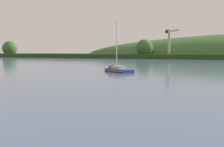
{
  "coord_description": "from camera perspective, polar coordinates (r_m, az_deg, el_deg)",
  "views": [
    {
      "loc": [
        13.27,
        2.12,
        4.42
      ],
      "look_at": [
        -3.64,
        33.49,
        1.54
      ],
      "focal_mm": 42.43,
      "sensor_mm": 36.0,
      "label": 1
    }
  ],
  "objects": [
    {
      "name": "sailboat_far_left",
      "position": [
        59.94,
        0.9,
        0.57
      ],
      "size": [
        9.01,
        6.92,
        12.82
      ],
      "rotation": [
        0.0,
        0.0,
        2.61
      ],
      "color": "navy",
      "rests_on": "ground"
    },
    {
      "name": "dockside_crane",
      "position": [
        195.12,
        12.25,
        6.24
      ],
      "size": [
        12.67,
        11.78,
        20.83
      ],
      "rotation": [
        0.0,
        0.0,
        5.54
      ],
      "color": "#4C4C51",
      "rests_on": "ground"
    }
  ]
}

